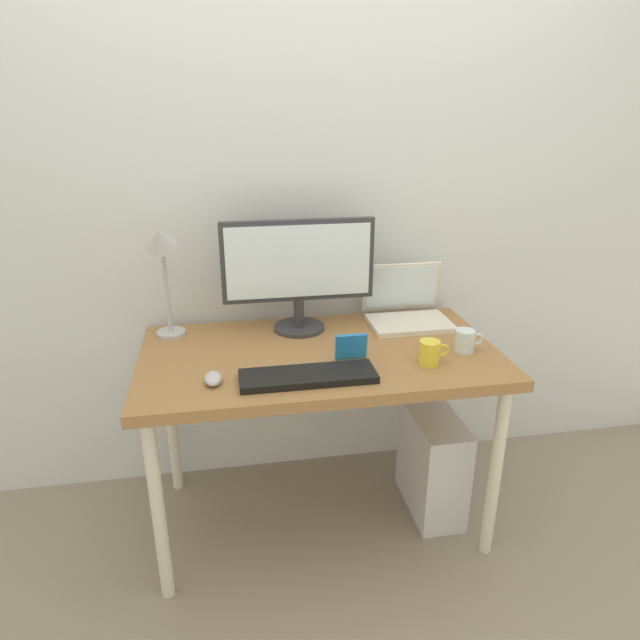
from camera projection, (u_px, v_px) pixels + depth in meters
name	position (u px, v px, depth m)	size (l,w,h in m)	color
ground_plane	(320.00, 515.00, 2.28)	(6.00, 6.00, 0.00)	gray
back_wall	(302.00, 176.00, 2.18)	(4.40, 0.04, 2.60)	silver
desk	(320.00, 368.00, 2.03)	(1.28, 0.70, 0.73)	olive
monitor	(298.00, 268.00, 2.11)	(0.58, 0.20, 0.43)	#333338
laptop	(406.00, 307.00, 2.27)	(0.32, 0.27, 0.23)	silver
desk_lamp	(162.00, 256.00, 2.01)	(0.11, 0.16, 0.45)	#B2B2B7
keyboard	(308.00, 376.00, 1.80)	(0.44, 0.14, 0.02)	black
mouse	(213.00, 379.00, 1.77)	(0.06, 0.09, 0.03)	#B2B2B7
coffee_mug	(430.00, 352.00, 1.90)	(0.11, 0.07, 0.08)	yellow
glass_cup	(465.00, 341.00, 1.99)	(0.11, 0.07, 0.08)	silver
photo_frame	(351.00, 346.00, 1.93)	(0.11, 0.02, 0.09)	#1E72BF
computer_tower	(432.00, 463.00, 2.26)	(0.18, 0.36, 0.42)	silver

